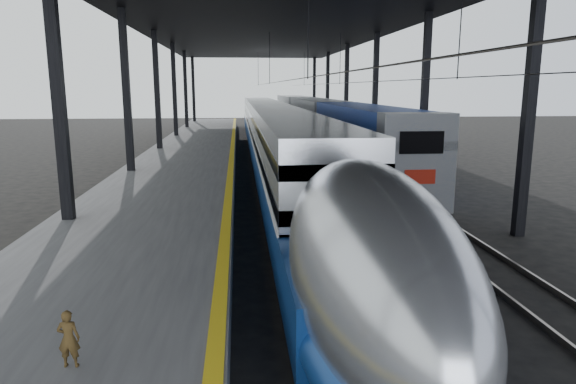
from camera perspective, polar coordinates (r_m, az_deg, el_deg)
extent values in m
plane|color=black|center=(12.86, -3.98, -12.23)|extent=(160.00, 160.00, 0.00)
cube|color=#4C4C4F|center=(32.28, -11.24, 2.96)|extent=(6.00, 80.00, 1.00)
cube|color=yellow|center=(32.05, -6.28, 3.96)|extent=(0.30, 80.00, 0.01)
cube|color=slate|center=(32.22, -2.71, 2.39)|extent=(0.08, 80.00, 0.16)
cube|color=slate|center=(32.32, -0.16, 2.43)|extent=(0.08, 80.00, 0.16)
cube|color=slate|center=(32.84, 6.04, 2.52)|extent=(0.08, 80.00, 0.16)
cube|color=slate|center=(33.16, 8.48, 2.54)|extent=(0.08, 80.00, 0.16)
cube|color=black|center=(17.68, -24.04, 8.34)|extent=(0.35, 0.35, 9.00)
cube|color=black|center=(19.47, 25.20, 8.45)|extent=(0.35, 0.35, 9.00)
cube|color=black|center=(27.35, -17.46, 9.57)|extent=(0.35, 0.35, 9.00)
cube|color=black|center=(28.54, 14.91, 9.77)|extent=(0.35, 0.35, 9.00)
cube|color=black|center=(37.20, -14.31, 10.11)|extent=(0.35, 0.35, 9.00)
cube|color=black|center=(38.08, 9.64, 10.33)|extent=(0.35, 0.35, 9.00)
cube|color=black|center=(47.11, -12.49, 10.41)|extent=(0.35, 0.35, 9.00)
cube|color=black|center=(47.81, 6.49, 10.62)|extent=(0.35, 0.35, 9.00)
cube|color=black|center=(57.05, -11.29, 10.60)|extent=(0.35, 0.35, 9.00)
cube|color=black|center=(57.63, 4.41, 10.80)|extent=(0.35, 0.35, 9.00)
cube|color=black|center=(67.01, -10.45, 10.74)|extent=(0.35, 0.35, 9.00)
cube|color=black|center=(67.50, 2.93, 10.91)|extent=(0.35, 0.35, 9.00)
cube|color=black|center=(32.11, -1.71, 18.79)|extent=(18.00, 75.00, 0.45)
cylinder|color=slate|center=(31.86, -1.49, 12.09)|extent=(0.03, 74.00, 0.03)
cylinder|color=slate|center=(32.60, 7.51, 11.98)|extent=(0.03, 74.00, 0.03)
cube|color=#B7B9BF|center=(40.25, -2.31, 7.19)|extent=(2.72, 57.00, 3.75)
cube|color=navy|center=(38.86, -2.17, 5.31)|extent=(2.80, 62.00, 1.45)
cube|color=silver|center=(40.28, -2.30, 6.60)|extent=(2.82, 57.00, 0.09)
cube|color=black|center=(40.18, -2.32, 8.73)|extent=(2.76, 57.00, 0.39)
cube|color=black|center=(40.25, -2.31, 7.19)|extent=(2.76, 57.00, 0.39)
ellipsoid|color=#B7B9BF|center=(9.41, 8.82, -8.22)|extent=(2.72, 8.40, 3.75)
ellipsoid|color=navy|center=(9.82, 8.62, -14.16)|extent=(2.80, 8.40, 1.60)
ellipsoid|color=black|center=(6.82, 14.45, -9.50)|extent=(1.41, 2.20, 0.84)
cube|color=black|center=(10.16, 8.49, -17.92)|extent=(2.06, 2.60, 0.40)
cube|color=black|center=(31.05, -1.28, 2.28)|extent=(2.06, 2.60, 0.40)
cube|color=navy|center=(29.86, 8.62, 5.52)|extent=(2.98, 18.00, 4.05)
cube|color=gray|center=(21.87, 13.96, 3.17)|extent=(3.04, 1.20, 4.10)
cube|color=black|center=(21.18, 14.63, 5.34)|extent=(1.81, 0.06, 0.91)
cube|color=#AD1C0D|center=(21.36, 14.44, 1.65)|extent=(1.28, 0.06, 0.59)
cube|color=gray|center=(48.44, 3.14, 7.88)|extent=(2.98, 18.00, 4.05)
cube|color=gray|center=(67.26, 0.69, 8.90)|extent=(2.98, 18.00, 4.05)
cube|color=black|center=(24.44, 11.89, -0.53)|extent=(2.34, 2.40, 0.36)
cube|color=black|center=(45.66, 3.67, 5.20)|extent=(2.34, 2.40, 0.36)
imported|color=#463317|center=(8.70, -23.20, -14.74)|extent=(0.34, 0.23, 0.91)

